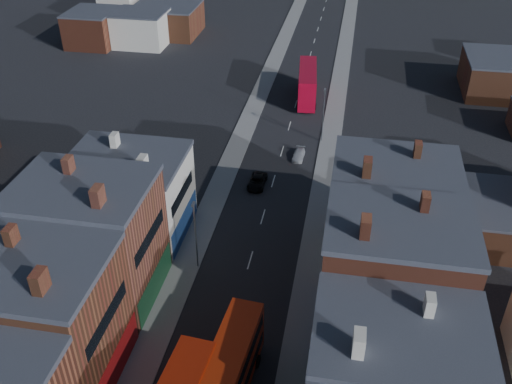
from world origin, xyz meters
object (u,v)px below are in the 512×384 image
at_px(bus_1, 227,377).
at_px(ped_3, 312,348).
at_px(car_3, 299,155).
at_px(car_2, 257,181).
at_px(bus_2, 307,83).

distance_m(bus_1, ped_3, 8.55).
distance_m(bus_1, car_3, 39.96).
xyz_separation_m(bus_1, car_3, (1.02, 39.88, -2.33)).
bearing_deg(ped_3, bus_1, 128.14).
bearing_deg(car_2, bus_2, 84.45).
relative_size(bus_1, car_3, 3.41).
height_order(bus_1, bus_2, same).
relative_size(bus_2, car_3, 3.42).
relative_size(car_3, ped_3, 1.87).
distance_m(bus_2, car_3, 19.93).
xyz_separation_m(car_2, car_3, (4.40, 7.90, -0.09)).
bearing_deg(ped_3, bus_2, 2.51).
bearing_deg(ped_3, car_2, 15.95).
relative_size(bus_1, ped_3, 6.38).
height_order(car_2, ped_3, ped_3).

